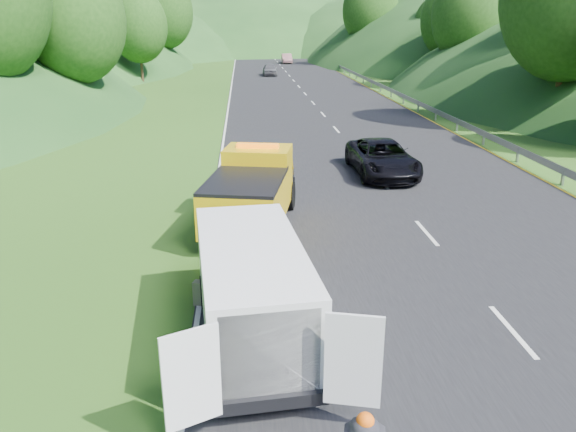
{
  "coord_description": "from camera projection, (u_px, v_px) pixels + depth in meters",
  "views": [
    {
      "loc": [
        -2.73,
        -12.31,
        6.43
      ],
      "look_at": [
        -1.57,
        2.33,
        1.3
      ],
      "focal_mm": 35.0,
      "sensor_mm": 36.0,
      "label": 1
    }
  ],
  "objects": [
    {
      "name": "ground",
      "position": [
        359.0,
        295.0,
        13.91
      ],
      "size": [
        320.0,
        320.0,
        0.0
      ],
      "primitive_type": "plane",
      "color": "#38661E",
      "rests_on": "ground"
    },
    {
      "name": "road_surface",
      "position": [
        305.0,
        94.0,
        51.77
      ],
      "size": [
        14.0,
        200.0,
        0.02
      ],
      "primitive_type": "cube",
      "color": "black",
      "rests_on": "ground"
    },
    {
      "name": "guardrail",
      "position": [
        357.0,
        80.0,
        64.08
      ],
      "size": [
        0.06,
        140.0,
        1.52
      ],
      "primitive_type": "cube",
      "color": "gray",
      "rests_on": "ground"
    },
    {
      "name": "tree_line_left",
      "position": [
        110.0,
        76.0,
        68.96
      ],
      "size": [
        14.0,
        140.0,
        14.0
      ],
      "primitive_type": null,
      "color": "#2C5719",
      "rests_on": "ground"
    },
    {
      "name": "tree_line_right",
      "position": [
        443.0,
        73.0,
        72.09
      ],
      "size": [
        14.0,
        140.0,
        14.0
      ],
      "primitive_type": null,
      "color": "#2C5719",
      "rests_on": "ground"
    },
    {
      "name": "hills_backdrop",
      "position": [
        279.0,
        47.0,
        141.16
      ],
      "size": [
        201.0,
        288.6,
        44.0
      ],
      "primitive_type": null,
      "color": "#2D5B23",
      "rests_on": "ground"
    },
    {
      "name": "tow_truck",
      "position": [
        253.0,
        190.0,
        18.08
      ],
      "size": [
        3.29,
        6.23,
        2.55
      ],
      "rotation": [
        0.0,
        0.0,
        -0.2
      ],
      "color": "black",
      "rests_on": "ground"
    },
    {
      "name": "white_van",
      "position": [
        251.0,
        285.0,
        11.58
      ],
      "size": [
        3.41,
        6.47,
        2.22
      ],
      "rotation": [
        0.0,
        0.0,
        0.1
      ],
      "color": "black",
      "rests_on": "ground"
    },
    {
      "name": "woman",
      "position": [
        231.0,
        287.0,
        14.28
      ],
      "size": [
        0.51,
        0.62,
        1.5
      ],
      "primitive_type": "imported",
      "rotation": [
        0.0,
        0.0,
        1.8
      ],
      "color": "white",
      "rests_on": "ground"
    },
    {
      "name": "child",
      "position": [
        261.0,
        306.0,
        13.34
      ],
      "size": [
        0.58,
        0.6,
        0.98
      ],
      "primitive_type": "imported",
      "rotation": [
        0.0,
        0.0,
        -0.94
      ],
      "color": "tan",
      "rests_on": "ground"
    },
    {
      "name": "suitcase",
      "position": [
        202.0,
        293.0,
        13.3
      ],
      "size": [
        0.43,
        0.32,
        0.62
      ],
      "primitive_type": "cube",
      "rotation": [
        0.0,
        0.0,
        -0.32
      ],
      "color": "#62664C",
      "rests_on": "ground"
    },
    {
      "name": "passing_suv",
      "position": [
        381.0,
        175.0,
        24.72
      ],
      "size": [
        2.52,
        5.35,
        1.48
      ],
      "primitive_type": "imported",
      "rotation": [
        0.0,
        0.0,
        0.01
      ],
      "color": "black",
      "rests_on": "ground"
    },
    {
      "name": "dist_car_a",
      "position": [
        270.0,
        76.0,
        69.07
      ],
      "size": [
        1.69,
        4.19,
        1.43
      ],
      "primitive_type": "imported",
      "color": "#48484D",
      "rests_on": "ground"
    },
    {
      "name": "dist_car_b",
      "position": [
        287.0,
        63.0,
        88.76
      ],
      "size": [
        1.53,
        4.39,
        1.45
      ],
      "primitive_type": "imported",
      "color": "#80555A",
      "rests_on": "ground"
    },
    {
      "name": "dist_car_c",
      "position": [
        278.0,
        57.0,
        103.71
      ],
      "size": [
        1.94,
        4.78,
        1.39
      ],
      "primitive_type": "imported",
      "color": "#AF6B57",
      "rests_on": "ground"
    }
  ]
}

